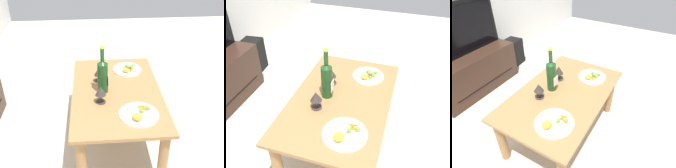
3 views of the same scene
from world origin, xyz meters
TOP-DOWN VIEW (x-y plane):
  - ground_plane at (0.00, 0.00)m, footprint 6.40×6.40m
  - dining_table at (0.00, 0.00)m, footprint 1.10×0.68m
  - tv_stand at (0.07, 1.31)m, footprint 1.00×0.51m
  - tv_screen at (0.07, 1.31)m, footprint 0.96×0.05m
  - floor_speaker at (0.78, 1.29)m, footprint 0.23×0.23m
  - wine_bottle at (0.00, 0.10)m, footprint 0.08×0.08m
  - goblet_left at (-0.15, 0.13)m, footprint 0.08×0.08m
  - goblet_right at (0.15, 0.13)m, footprint 0.08×0.08m
  - dinner_plate_left at (-0.32, -0.12)m, footprint 0.27×0.27m
  - dinner_plate_right at (0.32, -0.12)m, footprint 0.25×0.25m

SIDE VIEW (x-z plane):
  - ground_plane at x=0.00m, z-range 0.00..0.00m
  - floor_speaker at x=0.78m, z-range 0.00..0.37m
  - tv_stand at x=0.07m, z-range 0.00..0.46m
  - dining_table at x=0.00m, z-range 0.15..0.63m
  - dinner_plate_left at x=-0.32m, z-range 0.46..0.52m
  - dinner_plate_right at x=0.32m, z-range 0.47..0.51m
  - goblet_right at x=0.15m, z-range 0.50..0.63m
  - goblet_left at x=-0.15m, z-range 0.50..0.63m
  - wine_bottle at x=0.00m, z-range 0.44..0.81m
  - tv_screen at x=0.07m, z-range 0.46..1.02m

